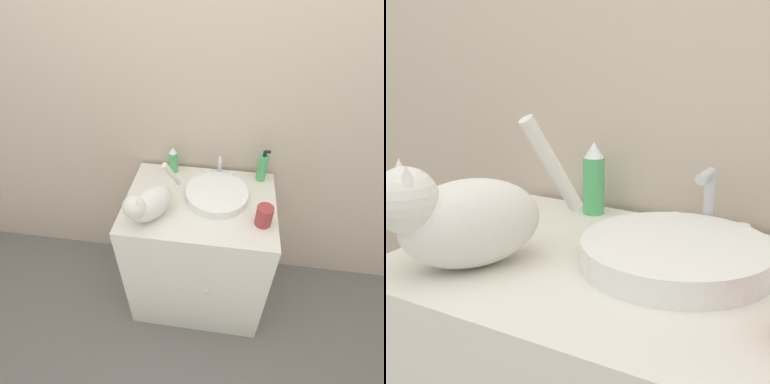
# 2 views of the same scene
# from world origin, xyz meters

# --- Properties ---
(ground_plane) EXTENTS (8.00, 8.00, 0.00)m
(ground_plane) POSITION_xyz_m (0.00, 0.00, 0.00)
(ground_plane) COLOR slate
(wall_back) EXTENTS (6.00, 0.05, 2.50)m
(wall_back) POSITION_xyz_m (0.00, 0.63, 1.25)
(wall_back) COLOR #C6B29E
(wall_back) RESTS_ON ground_plane
(vanity_cabinet) EXTENTS (0.81, 0.60, 0.90)m
(vanity_cabinet) POSITION_xyz_m (0.00, 0.29, 0.45)
(vanity_cabinet) COLOR silver
(vanity_cabinet) RESTS_ON ground_plane
(sink_basin) EXTENTS (0.34, 0.34, 0.05)m
(sink_basin) POSITION_xyz_m (0.08, 0.33, 0.92)
(sink_basin) COLOR white
(sink_basin) RESTS_ON vanity_cabinet
(faucet) EXTENTS (0.17, 0.09, 0.14)m
(faucet) POSITION_xyz_m (0.08, 0.51, 0.96)
(faucet) COLOR silver
(faucet) RESTS_ON vanity_cabinet
(cat) EXTENTS (0.26, 0.36, 0.26)m
(cat) POSITION_xyz_m (-0.24, 0.14, 0.99)
(cat) COLOR silver
(cat) RESTS_ON vanity_cabinet
(soap_bottle) EXTENTS (0.06, 0.05, 0.20)m
(soap_bottle) POSITION_xyz_m (0.33, 0.53, 0.98)
(soap_bottle) COLOR #4CB266
(soap_bottle) RESTS_ON vanity_cabinet
(spray_bottle) EXTENTS (0.05, 0.05, 0.17)m
(spray_bottle) POSITION_xyz_m (-0.19, 0.53, 0.98)
(spray_bottle) COLOR #4CB266
(spray_bottle) RESTS_ON vanity_cabinet
(cup) EXTENTS (0.08, 0.08, 0.11)m
(cup) POSITION_xyz_m (0.33, 0.17, 0.95)
(cup) COLOR #9E3838
(cup) RESTS_ON vanity_cabinet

